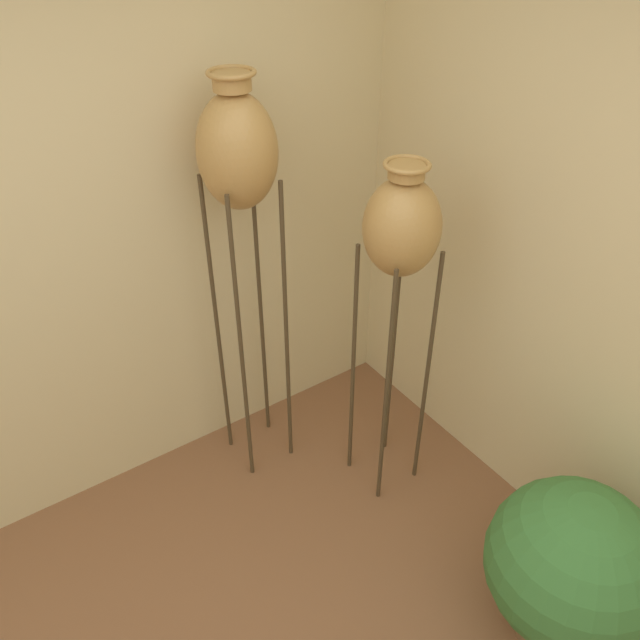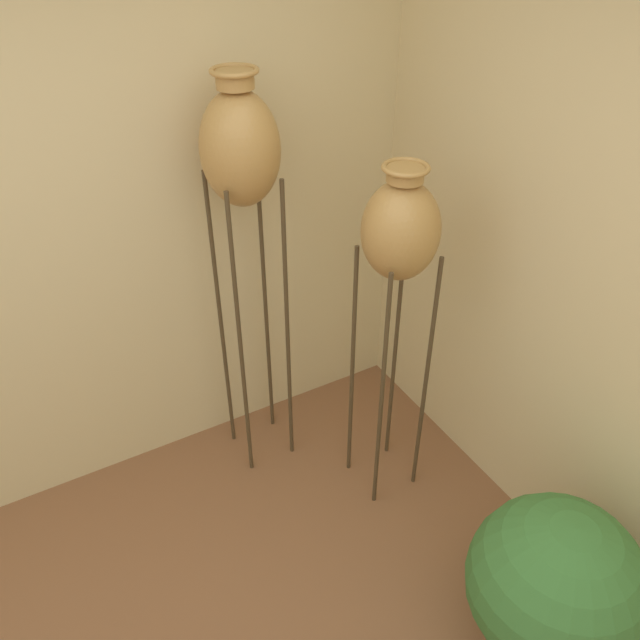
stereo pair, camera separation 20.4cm
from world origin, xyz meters
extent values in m
cube|color=beige|center=(0.00, 1.84, 1.35)|extent=(7.61, 0.06, 2.70)
cylinder|color=#473823|center=(0.75, 1.43, 0.79)|extent=(0.02, 0.02, 1.57)
cylinder|color=#473823|center=(0.99, 1.43, 0.79)|extent=(0.02, 0.02, 1.57)
cylinder|color=#473823|center=(0.75, 1.67, 0.79)|extent=(0.02, 0.02, 1.57)
cylinder|color=#473823|center=(0.99, 1.67, 0.79)|extent=(0.02, 0.02, 1.57)
torus|color=#473823|center=(0.87, 1.55, 1.57)|extent=(0.25, 0.25, 0.02)
ellipsoid|color=#B28447|center=(0.87, 1.55, 1.68)|extent=(0.33, 0.33, 0.47)
cylinder|color=#B28447|center=(0.87, 1.55, 1.95)|extent=(0.15, 0.15, 0.06)
torus|color=#B28447|center=(0.87, 1.55, 1.98)|extent=(0.19, 0.19, 0.02)
cylinder|color=#473823|center=(1.20, 0.93, 0.67)|extent=(0.02, 0.02, 1.33)
cylinder|color=#473823|center=(1.44, 0.93, 0.67)|extent=(0.02, 0.02, 1.33)
cylinder|color=#473823|center=(1.20, 1.17, 0.67)|extent=(0.02, 0.02, 1.33)
cylinder|color=#473823|center=(1.44, 1.17, 0.67)|extent=(0.02, 0.02, 1.33)
torus|color=#473823|center=(1.32, 1.05, 1.33)|extent=(0.25, 0.25, 0.02)
ellipsoid|color=#B28447|center=(1.32, 1.05, 1.42)|extent=(0.32, 0.32, 0.42)
cylinder|color=#B28447|center=(1.32, 1.05, 1.66)|extent=(0.14, 0.14, 0.05)
torus|color=#B28447|center=(1.32, 1.05, 1.69)|extent=(0.18, 0.18, 0.02)
cylinder|color=brown|center=(1.34, -0.01, 0.11)|extent=(0.27, 0.27, 0.22)
torus|color=brown|center=(1.34, -0.01, 0.22)|extent=(0.30, 0.30, 0.02)
sphere|color=#387033|center=(1.34, -0.01, 0.46)|extent=(0.65, 0.65, 0.65)
camera|label=1|loc=(-0.21, -0.60, 2.56)|focal=35.00mm
camera|label=2|loc=(-0.04, -0.71, 2.56)|focal=35.00mm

